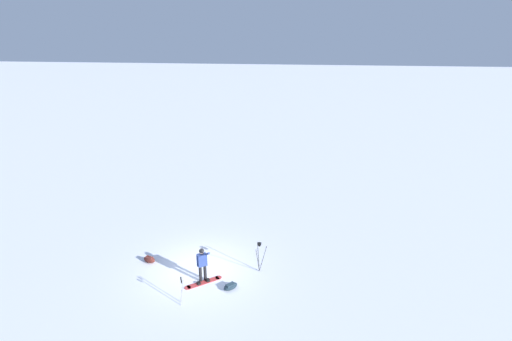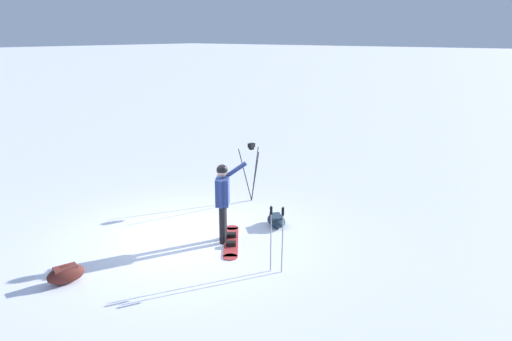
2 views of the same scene
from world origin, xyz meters
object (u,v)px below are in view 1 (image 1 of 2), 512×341
gear_bag_large (149,259)px  gear_bag_small (231,286)px  ski_poles (182,287)px  snowboarder (202,262)px  camera_tripod (260,251)px  snowboard (203,282)px

gear_bag_large → gear_bag_small: bearing=73.3°
ski_poles → gear_bag_large: bearing=-134.0°
snowboarder → gear_bag_small: snowboarder is taller
camera_tripod → gear_bag_small: camera_tripod is taller
camera_tripod → gear_bag_small: bearing=-34.1°
gear_bag_large → camera_tripod: 5.48m
gear_bag_large → snowboard: bearing=70.3°
camera_tripod → gear_bag_large: bearing=-87.8°
snowboard → gear_bag_large: 3.27m
gear_bag_large → camera_tripod: bearing=92.2°
camera_tripod → ski_poles: bearing=-44.9°
snowboard → ski_poles: (1.45, -0.42, 0.77)m
snowboarder → ski_poles: 1.66m
gear_bag_large → camera_tripod: camera_tripod is taller
snowboard → camera_tripod: size_ratio=0.95×
snowboarder → ski_poles: size_ratio=1.39×
camera_tripod → gear_bag_small: 2.07m
snowboard → ski_poles: bearing=-16.2°
ski_poles → gear_bag_small: bearing=125.8°
snowboarder → gear_bag_large: size_ratio=2.39×
camera_tripod → ski_poles: 3.92m
snowboarder → camera_tripod: bearing=115.9°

